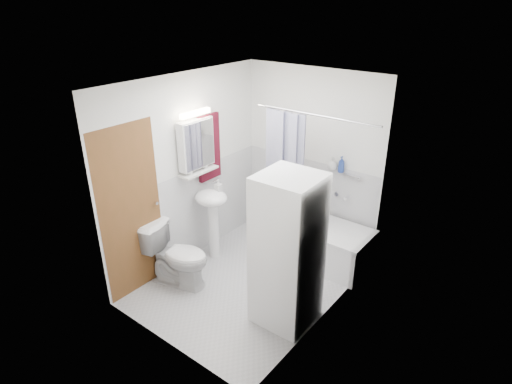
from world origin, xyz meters
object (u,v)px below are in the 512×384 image
Objects in this scene: sink at (212,208)px; bathtub at (318,240)px; washer_dryer at (287,251)px; toilet at (178,256)px.

bathtub is at bearing 33.69° from sink.
toilet is (-1.35, -0.28, -0.45)m from washer_dryer.
washer_dryer is (1.43, -0.41, 0.13)m from sink.
toilet reaches higher than bathtub.
sink is 0.63× the size of washer_dryer.
bathtub is 1.80m from toilet.
washer_dryer is 2.16× the size of toilet.
sink is 1.35× the size of toilet.
toilet is (-1.06, -1.45, 0.09)m from bathtub.
toilet is at bearing -126.13° from bathtub.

